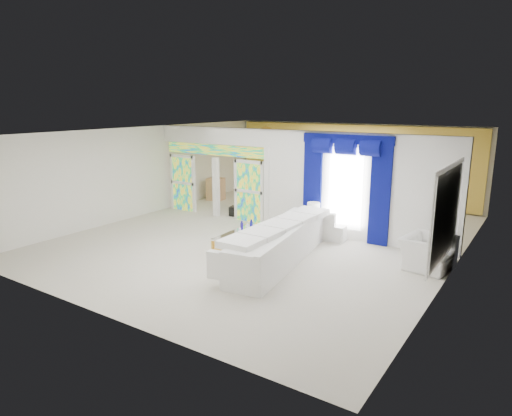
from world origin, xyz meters
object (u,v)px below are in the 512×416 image
Objects in this scene: coffee_table at (242,240)px; grand_piano at (269,196)px; console_table at (322,231)px; white_sofa at (281,244)px; armchair at (428,253)px.

grand_piano is at bearing 113.60° from coffee_table.
coffee_table is at bearing -125.85° from console_table.
white_sofa is at bearing -91.52° from console_table.
coffee_table is 2.41m from console_table.
white_sofa is 3.35× the size of console_table.
console_table is 0.75× the size of grand_piano.
white_sofa is 3.77× the size of armchair.
white_sofa is at bearing -12.53° from coffee_table.
armchair reaches higher than console_table.
white_sofa reaches higher than coffee_table.
armchair is (3.11, 1.47, -0.04)m from white_sofa.
coffee_table is 1.64× the size of armchair.
grand_piano is (-1.94, 4.45, 0.23)m from coffee_table.
armchair is (4.46, 1.17, 0.17)m from coffee_table.
coffee_table is at bearing 112.99° from armchair.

